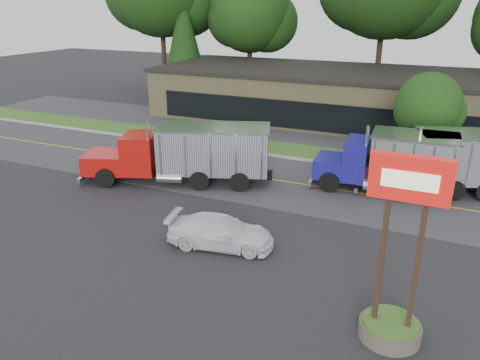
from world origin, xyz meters
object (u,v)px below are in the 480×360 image
at_px(dump_truck_blue, 392,161).
at_px(rally_car, 221,232).
at_px(dump_truck_maroon, 439,161).
at_px(dump_truck_red, 188,152).
at_px(bilo_sign, 396,281).

bearing_deg(dump_truck_blue, rally_car, 54.81).
bearing_deg(dump_truck_blue, dump_truck_maroon, -157.40).
bearing_deg(dump_truck_red, bilo_sign, 124.04).
xyz_separation_m(bilo_sign, dump_truck_red, (-12.50, 9.11, -0.21)).
relative_size(dump_truck_red, dump_truck_maroon, 1.32).
bearing_deg(rally_car, bilo_sign, -123.60).
xyz_separation_m(dump_truck_blue, dump_truck_maroon, (2.32, 1.14, 0.00)).
bearing_deg(dump_truck_blue, bilo_sign, 94.31).
relative_size(bilo_sign, dump_truck_maroon, 0.73).
xyz_separation_m(dump_truck_maroon, rally_car, (-8.04, -10.42, -1.14)).
xyz_separation_m(dump_truck_red, dump_truck_maroon, (13.11, 4.39, -0.01)).
bearing_deg(rally_car, dump_truck_blue, -42.71).
height_order(dump_truck_blue, rally_car, dump_truck_blue).
height_order(bilo_sign, rally_car, bilo_sign).
bearing_deg(dump_truck_red, dump_truck_maroon, 178.65).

